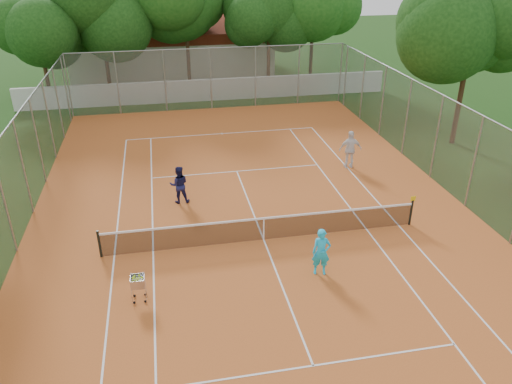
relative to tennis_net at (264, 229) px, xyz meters
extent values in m
plane|color=#15350E|center=(0.00, 0.00, -0.51)|extent=(120.00, 120.00, 0.00)
cube|color=#BF5E25|center=(0.00, 0.00, -0.50)|extent=(18.00, 34.00, 0.02)
cube|color=white|center=(0.00, 0.00, -0.49)|extent=(10.98, 23.78, 0.01)
cube|color=black|center=(0.00, 0.00, 0.00)|extent=(11.88, 0.10, 0.98)
cube|color=slate|center=(0.00, 0.00, 1.49)|extent=(18.00, 34.00, 4.00)
cube|color=white|center=(0.00, 19.00, 0.24)|extent=(26.00, 0.30, 1.50)
cube|color=beige|center=(-2.00, 29.00, 1.69)|extent=(16.40, 9.00, 4.40)
cube|color=#10370D|center=(0.00, 22.00, 4.49)|extent=(29.00, 19.00, 10.00)
imported|color=#1CBDEF|center=(1.44, -2.44, 0.35)|extent=(0.68, 0.52, 1.68)
imported|color=#171947|center=(-2.91, 3.70, 0.34)|extent=(0.82, 0.65, 1.66)
imported|color=silver|center=(5.58, 5.83, 0.46)|extent=(1.16, 0.58, 1.90)
cube|color=#B8B8BF|center=(-4.55, -2.72, -0.02)|extent=(0.54, 0.54, 0.95)
camera|label=1|loc=(-3.37, -15.68, 9.59)|focal=35.00mm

